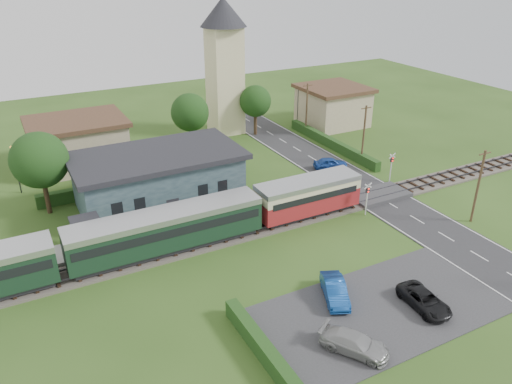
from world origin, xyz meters
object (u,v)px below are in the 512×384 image
station_building (158,178)px  car_park_blue (335,290)px  crossing_signal_far (392,163)px  pedestrian_near (234,207)px  equipment_hut (87,233)px  car_park_dark (424,300)px  crossing_signal_near (367,194)px  pedestrian_far (134,228)px  house_east (333,105)px  car_park_silver (354,343)px  train (128,239)px  church_tower (224,57)px  house_west (79,142)px  car_on_road (330,163)px

station_building → car_park_blue: (6.22, -20.49, -1.93)m
crossing_signal_far → pedestrian_near: crossing_signal_far is taller
equipment_hut → car_park_dark: (19.12, -18.42, -1.08)m
crossing_signal_far → car_park_dark: size_ratio=0.77×
crossing_signal_near → pedestrian_near: (-11.42, 4.86, -0.82)m
station_building → pedestrian_far: 7.64m
house_east → pedestrian_near: bearing=-142.0°
station_building → crossing_signal_far: size_ratio=4.88×
crossing_signal_near → car_park_silver: size_ratio=0.75×
car_park_blue → train: bearing=158.9°
church_tower → house_west: bearing=-171.5°
house_east → pedestrian_near: 31.78m
house_east → car_on_road: size_ratio=2.28×
station_building → car_park_blue: 21.50m
train → car_park_silver: 19.02m
pedestrian_near → car_park_silver: bearing=101.5°
train → church_tower: size_ratio=2.45×
house_west → pedestrian_far: (0.78, -20.24, -1.41)m
church_tower → station_building: bearing=-131.4°
house_east → car_on_road: (-10.02, -13.70, -2.09)m
crossing_signal_near → car_park_blue: bearing=-138.2°
equipment_hut → house_west: bearing=81.4°
house_west → pedestrian_far: bearing=-87.8°
car_park_blue → church_tower: bearing=100.4°
pedestrian_far → car_park_dark: bearing=-136.4°
train → car_park_silver: size_ratio=9.91×
car_on_road → pedestrian_far: (-24.20, -5.53, 0.68)m
equipment_hut → pedestrian_near: (12.98, -0.74, -0.43)m
church_tower → pedestrian_far: bearing=-129.6°
equipment_hut → car_park_dark: size_ratio=0.60×
house_east → house_west: bearing=178.4°
train → pedestrian_far: 3.11m
house_west → equipment_hut: bearing=-98.6°
church_tower → pedestrian_far: (-19.22, -23.24, -8.84)m
church_tower → car_park_silver: (-10.85, -42.38, -9.51)m
station_building → pedestrian_far: size_ratio=8.57×
car_park_blue → house_east: bearing=78.2°
car_park_blue → pedestrian_far: bearing=149.8°
pedestrian_far → pedestrian_near: bearing=-88.7°
house_west → house_east: bearing=-1.6°
station_building → car_on_road: 20.09m
car_on_road → pedestrian_near: (-15.00, -5.84, 0.61)m
pedestrian_near → pedestrian_far: size_ratio=0.93×
church_tower → crossing_signal_near: size_ratio=5.37×
train → car_park_silver: bearing=-59.7°
equipment_hut → pedestrian_near: size_ratio=1.47×
house_west → pedestrian_near: bearing=-64.1°
station_building → crossing_signal_far: (23.60, -6.60, -0.55)m
train → house_west: (0.41, 23.00, 0.61)m
car_park_silver → house_east: bearing=22.5°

